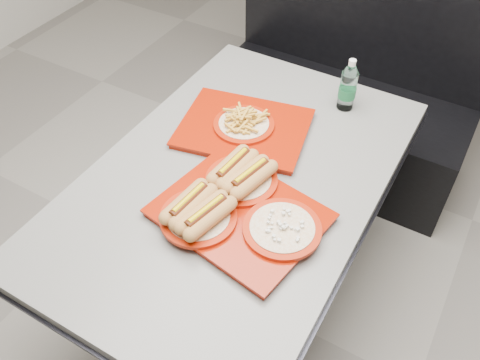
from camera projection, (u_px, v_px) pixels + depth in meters
The scene contains 6 objects.
ground at pixel (237, 296), 2.23m from camera, with size 6.00×6.00×0.00m, color gray.
diner_table at pixel (237, 208), 1.81m from camera, with size 0.92×1.42×0.75m.
booth_bench at pixel (344, 93), 2.61m from camera, with size 1.30×0.57×1.35m.
tray_near at pixel (235, 206), 1.55m from camera, with size 0.54×0.46×0.11m.
tray_far at pixel (244, 126), 1.83m from camera, with size 0.52×0.44×0.09m.
water_bottle at pixel (348, 88), 1.89m from camera, with size 0.07×0.07×0.21m.
Camera 1 is at (0.61, -1.03, 1.95)m, focal length 38.00 mm.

